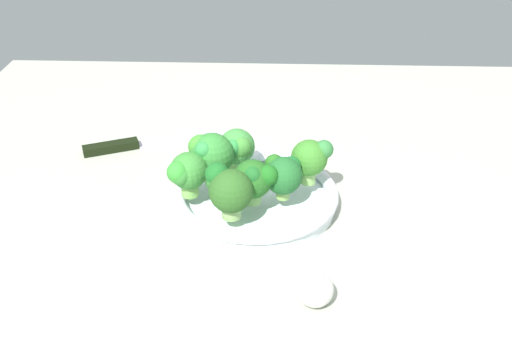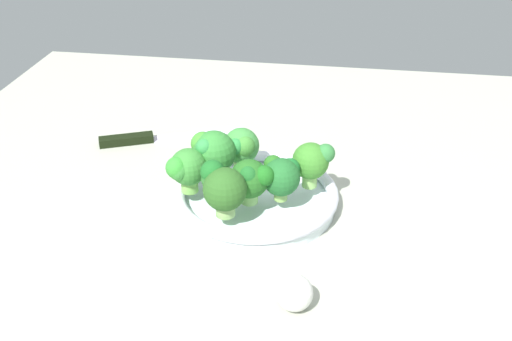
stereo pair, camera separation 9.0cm
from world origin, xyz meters
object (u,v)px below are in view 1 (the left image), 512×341
at_px(bowl, 256,197).
at_px(broccoli_floret_6, 186,172).
at_px(broccoli_floret_0, 281,174).
at_px(garlic_bulb, 315,289).
at_px(broccoli_floret_3, 228,189).
at_px(broccoli_floret_4, 311,157).
at_px(knife, 138,144).
at_px(broccoli_floret_2, 254,178).
at_px(broccoli_floret_5, 210,154).
at_px(broccoli_floret_1, 237,148).

bearing_deg(bowl, broccoli_floret_6, -75.00).
xyz_separation_m(broccoli_floret_0, garlic_bulb, (0.19, 0.04, -0.05)).
height_order(broccoli_floret_0, broccoli_floret_3, broccoli_floret_3).
xyz_separation_m(broccoli_floret_3, broccoli_floret_4, (-0.09, 0.12, 0.00)).
bearing_deg(broccoli_floret_6, knife, -150.37).
distance_m(broccoli_floret_0, broccoli_floret_2, 0.04).
bearing_deg(broccoli_floret_0, broccoli_floret_6, -88.05).
relative_size(bowl, broccoli_floret_3, 3.29).
height_order(bowl, broccoli_floret_4, broccoli_floret_4).
height_order(broccoli_floret_5, garlic_bulb, broccoli_floret_5).
bearing_deg(knife, bowl, 49.83).
bearing_deg(broccoli_floret_5, broccoli_floret_3, 20.62).
bearing_deg(broccoli_floret_3, broccoli_floret_6, -126.53).
xyz_separation_m(bowl, knife, (-0.18, -0.22, -0.01)).
height_order(broccoli_floret_2, knife, broccoli_floret_2).
relative_size(broccoli_floret_2, broccoli_floret_6, 0.98).
relative_size(broccoli_floret_2, broccoli_floret_3, 0.89).
height_order(broccoli_floret_1, knife, broccoli_floret_1).
height_order(bowl, broccoli_floret_6, broccoli_floret_6).
relative_size(broccoli_floret_1, knife, 0.26).
distance_m(broccoli_floret_1, broccoli_floret_4, 0.12).
relative_size(broccoli_floret_3, knife, 0.30).
distance_m(bowl, broccoli_floret_1, 0.08).
xyz_separation_m(broccoli_floret_3, garlic_bulb, (0.14, 0.11, -0.05)).
bearing_deg(broccoli_floret_5, broccoli_floret_4, 92.21).
bearing_deg(broccoli_floret_6, garlic_bulb, 43.90).
bearing_deg(knife, broccoli_floret_3, 35.39).
distance_m(broccoli_floret_6, garlic_bulb, 0.26).
xyz_separation_m(broccoli_floret_0, broccoli_floret_6, (0.00, -0.13, 0.00)).
height_order(broccoli_floret_3, broccoli_floret_5, broccoli_floret_5).
relative_size(broccoli_floret_0, broccoli_floret_6, 0.95).
relative_size(broccoli_floret_1, broccoli_floret_4, 0.96).
bearing_deg(broccoli_floret_0, broccoli_floret_5, -108.99).
bearing_deg(broccoli_floret_1, broccoli_floret_4, 73.78).
relative_size(broccoli_floret_2, broccoli_floret_5, 0.83).
relative_size(bowl, broccoli_floret_5, 3.09).
height_order(broccoli_floret_0, broccoli_floret_2, broccoli_floret_2).
height_order(broccoli_floret_5, broccoli_floret_6, broccoli_floret_5).
height_order(broccoli_floret_1, broccoli_floret_2, same).
bearing_deg(broccoli_floret_3, broccoli_floret_1, 177.90).
relative_size(broccoli_floret_3, garlic_bulb, 1.67).
bearing_deg(broccoli_floret_4, bowl, -76.25).
height_order(broccoli_floret_1, garlic_bulb, broccoli_floret_1).
height_order(broccoli_floret_3, broccoli_floret_6, broccoli_floret_3).
bearing_deg(broccoli_floret_2, broccoli_floret_4, 124.82).
distance_m(broccoli_floret_2, broccoli_floret_5, 0.09).
bearing_deg(broccoli_floret_3, bowl, 154.06).
xyz_separation_m(broccoli_floret_2, knife, (-0.22, -0.22, -0.07)).
distance_m(bowl, broccoli_floret_0, 0.07).
relative_size(broccoli_floret_1, broccoli_floret_6, 0.99).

